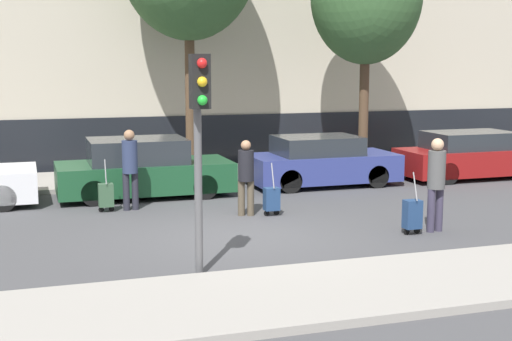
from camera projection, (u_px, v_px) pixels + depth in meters
The scene contains 14 objects.
ground_plane at pixel (243, 235), 13.59m from camera, with size 80.00×80.00×0.00m, color #424244.
sidewalk_near at pixel (320, 292), 10.06m from camera, with size 28.00×2.50×0.12m.
sidewalk_far at pixel (171, 176), 20.17m from camera, with size 28.00×3.00×0.12m.
parked_car_1 at pixel (143, 169), 17.43m from camera, with size 4.21×1.88×1.43m.
parked_car_2 at pixel (321, 162), 18.98m from camera, with size 3.93×1.80×1.33m.
parked_car_3 at pixel (473, 156), 20.21m from camera, with size 4.33×1.73×1.32m.
pedestrian_left at pixel (130, 164), 15.76m from camera, with size 0.35×0.34×1.80m.
trolley_left at pixel (106, 195), 15.66m from camera, with size 0.34×0.29×1.17m.
pedestrian_center at pixel (246, 173), 15.20m from camera, with size 0.34×0.34×1.63m.
trolley_center at pixel (272, 199), 15.28m from camera, with size 0.34×0.29×1.15m.
pedestrian_right at pixel (436, 178), 13.75m from camera, with size 0.35×0.34×1.83m.
trolley_right at pixel (412, 214), 13.61m from camera, with size 0.34×0.29×1.21m.
traffic_light at pixel (199, 119), 10.58m from camera, with size 0.28×0.47×3.40m.
parked_bicycle at pixel (172, 160), 20.36m from camera, with size 1.77×0.06×0.96m.
Camera 1 is at (-3.85, -12.68, 3.29)m, focal length 50.00 mm.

